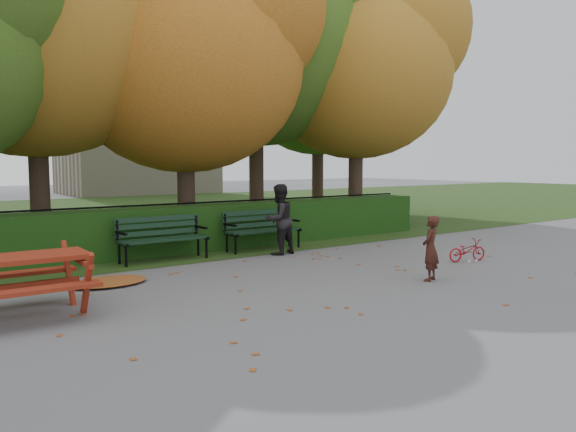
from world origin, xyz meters
TOP-DOWN VIEW (x-y plane):
  - ground at (0.00, 0.00)m, footprint 90.00×90.00m
  - grass_strip at (0.00, 14.00)m, footprint 90.00×90.00m
  - building_right at (8.00, 28.00)m, footprint 9.00×6.00m
  - hedge at (0.00, 4.50)m, footprint 13.00×0.90m
  - iron_fence at (0.00, 5.30)m, footprint 14.00×0.04m
  - tree_b at (-2.44, 6.75)m, footprint 6.72×6.40m
  - tree_c at (0.83, 5.96)m, footprint 6.30×6.00m
  - tree_d at (3.88, 7.23)m, footprint 7.14×6.80m
  - tree_e at (6.52, 5.77)m, footprint 6.09×5.80m
  - tree_g at (8.33, 9.76)m, footprint 6.30×6.00m
  - bench_left at (-1.30, 3.70)m, footprint 1.80×0.57m
  - bench_right at (1.10, 3.70)m, footprint 1.80×0.57m
  - picnic_table at (-4.57, 0.92)m, footprint 1.88×1.53m
  - leaf_pile at (-2.94, 2.17)m, footprint 1.49×1.24m
  - leaf_scatter at (0.00, 0.30)m, footprint 9.00×5.70m
  - child at (1.47, -0.77)m, footprint 0.46×0.39m
  - adult at (1.02, 2.90)m, footprint 0.81×0.68m
  - bicycle at (3.51, -0.03)m, footprint 0.90×0.51m

SIDE VIEW (x-z plane):
  - ground at x=0.00m, z-range 0.00..0.00m
  - grass_strip at x=0.00m, z-range 0.01..0.01m
  - leaf_scatter at x=0.00m, z-range 0.00..0.01m
  - leaf_pile at x=-2.94m, z-range 0.00..0.09m
  - bicycle at x=3.51m, z-range 0.00..0.45m
  - hedge at x=0.00m, z-range 0.00..1.00m
  - bench_left at x=-1.30m, z-range 0.08..0.96m
  - bench_right at x=1.10m, z-range 0.08..0.96m
  - iron_fence at x=0.00m, z-range 0.03..1.05m
  - child at x=1.47m, z-range 0.00..1.09m
  - picnic_table at x=-4.57m, z-range 0.17..1.06m
  - adult at x=1.02m, z-range 0.00..1.51m
  - tree_c at x=0.83m, z-range 0.82..8.82m
  - tree_e at x=6.52m, z-range 1.01..9.16m
  - tree_g at x=8.33m, z-range 1.10..9.65m
  - tree_b at x=-2.44m, z-range 1.01..9.80m
  - tree_d at x=3.88m, z-range 1.19..10.77m
  - building_right at x=8.00m, z-range 0.00..12.00m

